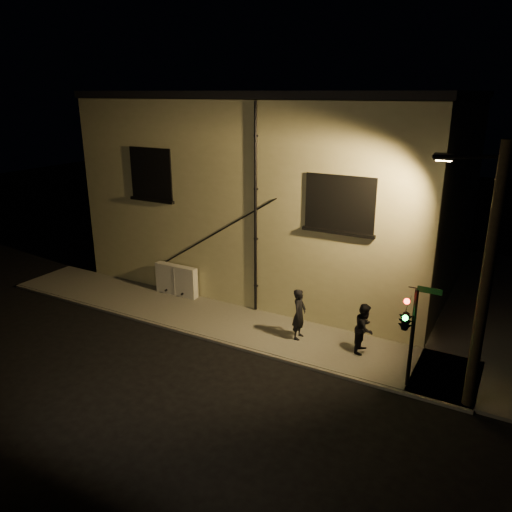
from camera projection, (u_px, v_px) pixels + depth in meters
The scene contains 8 objects.
ground at pixel (260, 354), 17.54m from camera, with size 90.00×90.00×0.00m, color black.
sidewalk at pixel (337, 313), 20.60m from camera, with size 21.00×16.00×0.12m.
building at pixel (294, 183), 25.00m from camera, with size 16.20×12.23×8.80m.
utility_cabinet at pixel (177, 280), 22.16m from camera, with size 2.08×0.35×1.37m, color silver.
pedestrian_a at pixel (299, 314), 18.13m from camera, with size 0.70×0.46×1.91m, color black.
pedestrian_b at pixel (364, 328), 17.19m from camera, with size 0.87×0.68×1.78m, color black.
traffic_signal at pixel (406, 320), 14.78m from camera, with size 1.19×1.93×3.31m.
streetlamp_pole at pixel (484, 277), 13.39m from camera, with size 2.05×1.40×7.67m.
Camera 1 is at (7.45, -13.67, 8.77)m, focal length 35.00 mm.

